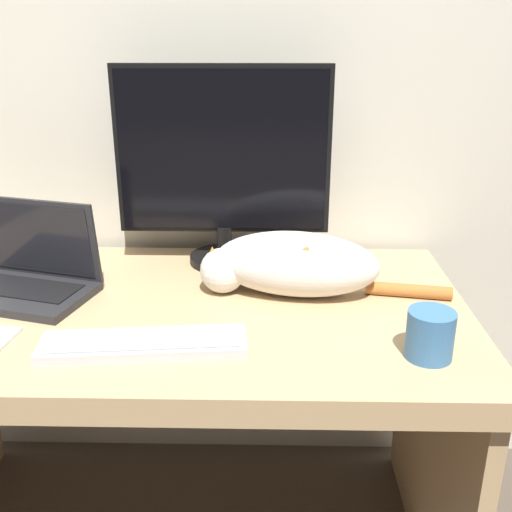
{
  "coord_description": "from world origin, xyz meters",
  "views": [
    {
      "loc": [
        0.23,
        -0.88,
        1.33
      ],
      "look_at": [
        0.21,
        0.34,
        0.86
      ],
      "focal_mm": 42.0,
      "sensor_mm": 36.0,
      "label": 1
    }
  ],
  "objects_px": {
    "external_keyboard": "(144,344)",
    "coffee_mug": "(430,335)",
    "cat": "(291,263)",
    "laptop": "(29,276)",
    "monitor": "(223,163)"
  },
  "relations": [
    {
      "from": "external_keyboard",
      "to": "coffee_mug",
      "type": "bearing_deg",
      "value": -7.57
    },
    {
      "from": "cat",
      "to": "coffee_mug",
      "type": "relative_size",
      "value": 6.17
    },
    {
      "from": "external_keyboard",
      "to": "coffee_mug",
      "type": "distance_m",
      "value": 0.56
    },
    {
      "from": "monitor",
      "to": "coffee_mug",
      "type": "xyz_separation_m",
      "value": [
        0.43,
        -0.5,
        -0.23
      ]
    },
    {
      "from": "external_keyboard",
      "to": "cat",
      "type": "relative_size",
      "value": 0.7
    },
    {
      "from": "laptop",
      "to": "coffee_mug",
      "type": "height_order",
      "value": "laptop"
    },
    {
      "from": "external_keyboard",
      "to": "coffee_mug",
      "type": "xyz_separation_m",
      "value": [
        0.56,
        -0.02,
        0.04
      ]
    },
    {
      "from": "coffee_mug",
      "to": "monitor",
      "type": "bearing_deg",
      "value": 130.9
    },
    {
      "from": "monitor",
      "to": "external_keyboard",
      "type": "height_order",
      "value": "monitor"
    },
    {
      "from": "laptop",
      "to": "cat",
      "type": "relative_size",
      "value": 0.59
    },
    {
      "from": "external_keyboard",
      "to": "cat",
      "type": "bearing_deg",
      "value": 36.71
    },
    {
      "from": "monitor",
      "to": "cat",
      "type": "relative_size",
      "value": 0.93
    },
    {
      "from": "laptop",
      "to": "cat",
      "type": "distance_m",
      "value": 0.63
    },
    {
      "from": "monitor",
      "to": "coffee_mug",
      "type": "bearing_deg",
      "value": -49.1
    },
    {
      "from": "laptop",
      "to": "external_keyboard",
      "type": "height_order",
      "value": "laptop"
    }
  ]
}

